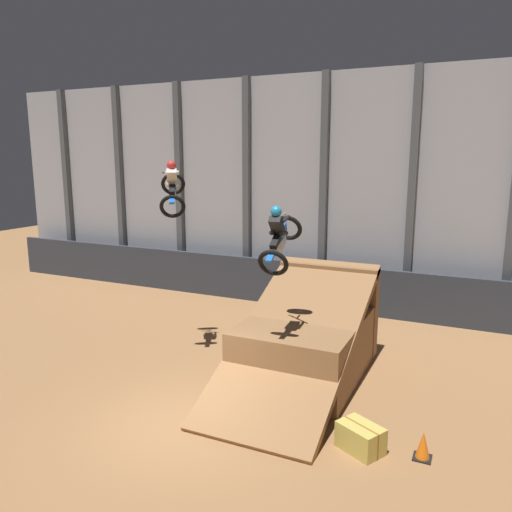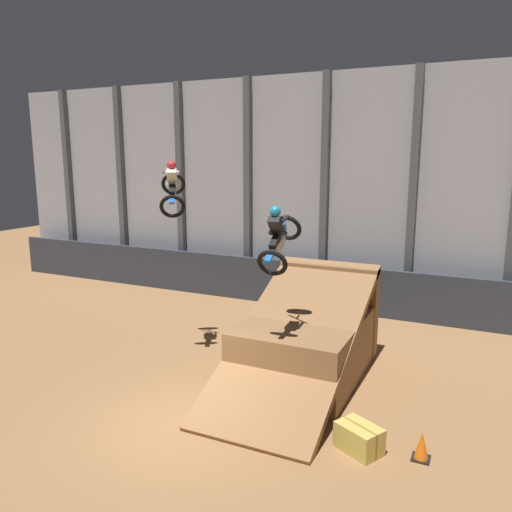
# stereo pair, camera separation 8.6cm
# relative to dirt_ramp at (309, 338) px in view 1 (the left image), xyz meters

# --- Properties ---
(ground_plane) EXTENTS (60.00, 60.00, 0.00)m
(ground_plane) POSITION_rel_dirt_ramp_xyz_m (-1.70, -3.95, -0.97)
(ground_plane) COLOR #996B42
(arena_back_wall) EXTENTS (32.00, 0.40, 9.17)m
(arena_back_wall) POSITION_rel_dirt_ramp_xyz_m (-1.70, 6.71, 3.62)
(arena_back_wall) COLOR #A3A8B2
(arena_back_wall) RESTS_ON ground_plane
(lower_barrier) EXTENTS (31.36, 0.20, 1.83)m
(lower_barrier) POSITION_rel_dirt_ramp_xyz_m (-1.70, 5.73, -0.05)
(lower_barrier) COLOR #2D333D
(lower_barrier) RESTS_ON ground_plane
(dirt_ramp) EXTENTS (3.02, 6.29, 2.90)m
(dirt_ramp) POSITION_rel_dirt_ramp_xyz_m (0.00, 0.00, 0.00)
(dirt_ramp) COLOR olive
(dirt_ramp) RESTS_ON ground_plane
(rider_bike_left_air) EXTENTS (1.51, 1.81, 1.68)m
(rider_bike_left_air) POSITION_rel_dirt_ramp_xyz_m (-4.15, -0.35, 4.08)
(rider_bike_left_air) COLOR black
(rider_bike_right_air) EXTENTS (0.90, 1.88, 1.69)m
(rider_bike_right_air) POSITION_rel_dirt_ramp_xyz_m (-0.19, -1.78, 3.10)
(rider_bike_right_air) COLOR black
(traffic_cone_near_ramp) EXTENTS (0.36, 0.36, 0.58)m
(traffic_cone_near_ramp) POSITION_rel_dirt_ramp_xyz_m (3.45, -3.03, -0.69)
(traffic_cone_near_ramp) COLOR black
(traffic_cone_near_ramp) RESTS_ON ground_plane
(hay_bale_trackside) EXTENTS (1.08, 0.96, 0.57)m
(hay_bale_trackside) POSITION_rel_dirt_ramp_xyz_m (2.25, -3.27, -0.69)
(hay_bale_trackside) COLOR #CCB751
(hay_bale_trackside) RESTS_ON ground_plane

